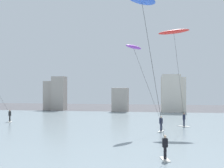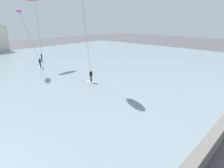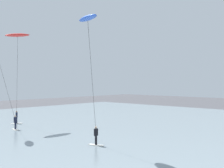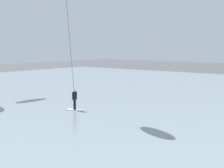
# 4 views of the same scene
# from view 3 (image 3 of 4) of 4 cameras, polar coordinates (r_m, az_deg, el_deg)

# --- Properties ---
(water_bay) EXTENTS (84.00, 52.00, 0.10)m
(water_bay) POSITION_cam_3_polar(r_m,az_deg,el_deg) (33.68, -19.96, -8.98)
(water_bay) COLOR gray
(water_bay) RESTS_ON ground
(kitesurfer_red) EXTENTS (3.84, 3.84, 11.42)m
(kitesurfer_red) POSITION_cam_3_polar(r_m,az_deg,el_deg) (39.26, -16.95, 7.36)
(kitesurfer_red) COLOR silver
(kitesurfer_red) RESTS_ON water_bay
(kitesurfer_blue) EXTENTS (3.10, 3.50, 10.91)m
(kitesurfer_blue) POSITION_cam_3_polar(r_m,az_deg,el_deg) (25.51, -4.35, 10.03)
(kitesurfer_blue) COLOR silver
(kitesurfer_blue) RESTS_ON water_bay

